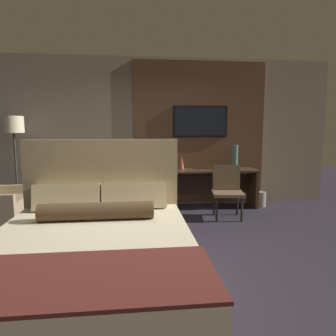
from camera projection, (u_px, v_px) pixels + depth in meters
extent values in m
plane|color=#28232D|center=(157.00, 263.00, 3.32)|extent=(16.00, 16.00, 0.00)
cube|color=gray|center=(146.00, 133.00, 5.70)|extent=(7.20, 0.06, 2.80)
cube|color=brown|center=(200.00, 133.00, 5.77)|extent=(2.54, 0.03, 2.70)
cube|color=#33281E|center=(91.00, 296.00, 2.45)|extent=(1.63, 1.98, 0.22)
cube|color=beige|center=(90.00, 261.00, 2.41)|extent=(1.68, 2.04, 0.38)
cube|color=#56231E|center=(73.00, 278.00, 1.73)|extent=(1.69, 0.71, 0.02)
cube|color=#998460|center=(103.00, 199.00, 3.43)|extent=(1.71, 0.08, 1.36)
cube|color=#C6B284|center=(68.00, 197.00, 3.24)|extent=(0.70, 0.23, 0.31)
cube|color=#C6B284|center=(134.00, 195.00, 3.32)|extent=(0.70, 0.23, 0.31)
cylinder|color=#4C3823|center=(97.00, 211.00, 2.88)|extent=(1.09, 0.17, 0.17)
cube|color=#422D1E|center=(203.00, 170.00, 5.58)|extent=(2.04, 0.52, 0.03)
cube|color=#422D1E|center=(150.00, 191.00, 5.52)|extent=(0.06, 0.47, 0.69)
cube|color=#422D1E|center=(253.00, 188.00, 5.74)|extent=(0.06, 0.47, 0.69)
cube|color=#422D1E|center=(200.00, 184.00, 5.86)|extent=(1.92, 0.02, 0.34)
cube|color=black|center=(200.00, 121.00, 5.71)|extent=(1.04, 0.04, 0.59)
cube|color=black|center=(200.00, 121.00, 5.69)|extent=(0.98, 0.01, 0.54)
cube|color=brown|center=(228.00, 193.00, 4.95)|extent=(0.56, 0.54, 0.05)
cube|color=brown|center=(226.00, 177.00, 5.12)|extent=(0.47, 0.17, 0.42)
cylinder|color=black|center=(217.00, 209.00, 4.79)|extent=(0.04, 0.04, 0.39)
cylinder|color=black|center=(242.00, 210.00, 4.78)|extent=(0.04, 0.04, 0.39)
cylinder|color=black|center=(214.00, 203.00, 5.17)|extent=(0.04, 0.04, 0.39)
cylinder|color=black|center=(237.00, 204.00, 5.15)|extent=(0.04, 0.04, 0.39)
cube|color=#998460|center=(5.00, 203.00, 4.82)|extent=(0.80, 0.14, 0.58)
cylinder|color=#282623|center=(19.00, 213.00, 5.21)|extent=(0.28, 0.28, 0.03)
cylinder|color=#332D28|center=(16.00, 173.00, 5.12)|extent=(0.03, 0.03, 1.45)
cylinder|color=beige|center=(13.00, 124.00, 5.01)|extent=(0.34, 0.34, 0.28)
cylinder|color=#4C706B|center=(235.00, 157.00, 5.71)|extent=(0.12, 0.12, 0.45)
cone|color=#B2563D|center=(182.00, 163.00, 5.63)|extent=(0.10, 0.10, 0.24)
cylinder|color=gray|center=(260.00, 199.00, 5.75)|extent=(0.22, 0.22, 0.28)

